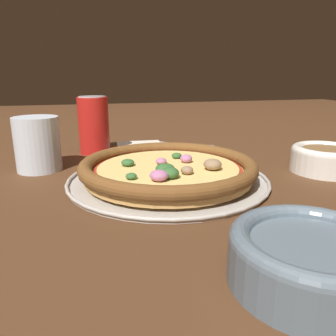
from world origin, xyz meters
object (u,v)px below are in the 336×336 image
pizza_tray (168,179)px  bowl_near (311,257)px  pizza (168,168)px  bowl_far (326,158)px  beverage_can (94,125)px  fork (175,143)px  drinking_cup (38,144)px  napkin (141,146)px

pizza_tray → bowl_near: bowl_near is taller
pizza → bowl_far: size_ratio=2.39×
bowl_near → beverage_can: size_ratio=1.09×
pizza → fork: (0.29, -0.09, -0.02)m
pizza → beverage_can: beverage_can is taller
drinking_cup → napkin: size_ratio=0.71×
pizza → drinking_cup: size_ratio=2.94×
bowl_far → drinking_cup: bearing=74.6°
pizza → bowl_far: 0.29m
pizza_tray → fork: pizza_tray is taller
bowl_far → beverage_can: size_ratio=0.97×
pizza_tray → bowl_near: size_ratio=2.40×
pizza_tray → pizza: (-0.00, -0.00, 0.02)m
bowl_near → drinking_cup: size_ratio=1.39×
napkin → beverage_can: bearing=103.0°
napkin → bowl_far: bearing=-134.0°
napkin → beverage_can: (-0.02, 0.11, 0.06)m
bowl_near → napkin: 0.56m
napkin → fork: bearing=-75.9°
drinking_cup → beverage_can: 0.16m
pizza_tray → bowl_far: 0.29m
pizza → bowl_far: bowl_far is taller
pizza_tray → bowl_far: size_ratio=2.71×
napkin → beverage_can: 0.12m
pizza → napkin: bearing=0.1°
bowl_far → pizza: bearing=87.3°
pizza_tray → beverage_can: bearing=24.1°
bowl_far → napkin: bearing=46.0°
pizza_tray → drinking_cup: 0.25m
pizza → bowl_far: (-0.01, -0.29, 0.00)m
pizza → bowl_near: (-0.29, -0.05, 0.00)m
bowl_near → fork: bowl_near is taller
pizza_tray → bowl_near: bearing=-170.9°
pizza_tray → pizza: bearing=-177.9°
pizza → bowl_near: size_ratio=2.12×
bowl_far → drinking_cup: size_ratio=1.23×
pizza_tray → napkin: same height
beverage_can → drinking_cup: bearing=138.4°
bowl_near → drinking_cup: bearing=31.8°
bowl_near → bowl_far: (0.28, -0.24, 0.00)m
pizza → napkin: 0.27m
napkin → beverage_can: beverage_can is taller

